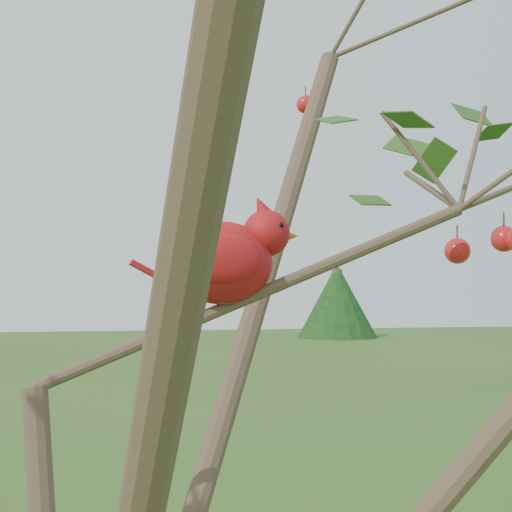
{
  "coord_description": "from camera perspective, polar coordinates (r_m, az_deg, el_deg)",
  "views": [
    {
      "loc": [
        0.01,
        -1.0,
        2.08
      ],
      "look_at": [
        0.25,
        0.08,
        2.13
      ],
      "focal_mm": 55.0,
      "sensor_mm": 36.0,
      "label": 1
    }
  ],
  "objects": [
    {
      "name": "cardinal",
      "position": [
        1.1,
        -2.12,
        -0.17
      ],
      "size": [
        0.24,
        0.12,
        0.17
      ],
      "rotation": [
        0.0,
        0.0,
        0.03
      ],
      "color": "#B00F1B",
      "rests_on": "ground"
    },
    {
      "name": "distant_trees",
      "position": [
        27.11,
        -11.3,
        -3.83
      ],
      "size": [
        40.25,
        13.31,
        3.26
      ],
      "color": "#412E23",
      "rests_on": "ground"
    },
    {
      "name": "crabapple_tree",
      "position": [
        0.98,
        -11.64,
        -0.09
      ],
      "size": [
        2.35,
        2.05,
        2.95
      ],
      "color": "#412E23",
      "rests_on": "ground"
    }
  ]
}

